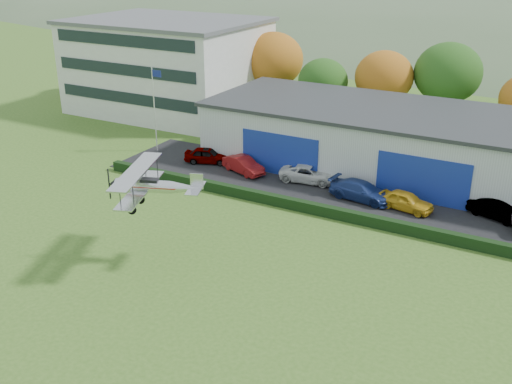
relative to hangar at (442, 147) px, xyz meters
The scene contains 15 objects.
ground 28.55m from the hangar, 100.13° to the right, with size 300.00×300.00×0.00m, color #3A601E.
apron 7.72m from the hangar, 105.99° to the right, with size 48.00×9.00×0.05m, color black.
hedge 12.16m from the hangar, 99.64° to the right, with size 46.00×0.60×0.80m, color black.
hangar is the anchor object (origin of this frame).
office_block 33.84m from the hangar, 167.99° to the left, with size 20.60×15.60×10.40m.
flagpole 25.68m from the hangar, 166.49° to the right, with size 1.05×0.10×8.00m.
tree_belt 13.63m from the hangar, 108.16° to the left, with size 75.70×13.22×10.12m.
distant_hills 113.51m from the hangar, 94.79° to the left, with size 430.00×196.00×56.00m.
car_0 20.10m from the hangar, 160.92° to the right, with size 1.64×4.07×1.39m, color gray.
car_1 16.60m from the hangar, 154.40° to the right, with size 1.46×4.19×1.38m, color maroon.
car_2 11.21m from the hangar, 145.27° to the right, with size 2.24×4.86×1.35m, color silver.
car_3 8.99m from the hangar, 117.64° to the right, with size 2.03×4.99×1.45m, color navy.
car_4 8.20m from the hangar, 94.20° to the right, with size 1.63×4.05×1.38m, color gold.
car_5 8.63m from the hangar, 49.25° to the right, with size 1.40×4.02×1.32m, color gray.
biplane 25.90m from the hangar, 117.91° to the right, with size 5.85×6.58×2.49m.
Camera 1 is at (14.11, -20.29, 18.21)m, focal length 41.71 mm.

